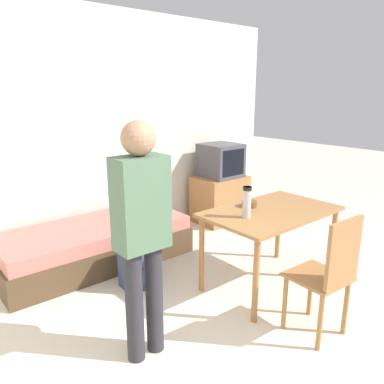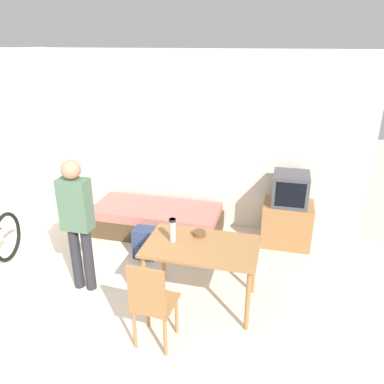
{
  "view_description": "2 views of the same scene",
  "coord_description": "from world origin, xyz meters",
  "px_view_note": "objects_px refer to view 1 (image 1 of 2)",
  "views": [
    {
      "loc": [
        -1.73,
        -0.73,
        1.79
      ],
      "look_at": [
        0.44,
        1.88,
        0.87
      ],
      "focal_mm": 35.0,
      "sensor_mm": 36.0,
      "label": 1
    },
    {
      "loc": [
        1.66,
        -2.16,
        2.81
      ],
      "look_at": [
        0.62,
        1.96,
        1.08
      ],
      "focal_mm": 35.0,
      "sensor_mm": 36.0,
      "label": 2
    }
  ],
  "objects_px": {
    "dining_table": "(271,219)",
    "person_standing": "(142,227)",
    "backpack": "(139,265)",
    "tv": "(220,187)",
    "thermos_flask": "(247,201)",
    "mate_bowl": "(249,204)",
    "daybed": "(95,244)",
    "wooden_chair": "(329,272)"
  },
  "relations": [
    {
      "from": "wooden_chair",
      "to": "thermos_flask",
      "type": "height_order",
      "value": "thermos_flask"
    },
    {
      "from": "tv",
      "to": "wooden_chair",
      "type": "relative_size",
      "value": 1.14
    },
    {
      "from": "wooden_chair",
      "to": "mate_bowl",
      "type": "xyz_separation_m",
      "value": [
        0.23,
        0.98,
        0.24
      ]
    },
    {
      "from": "daybed",
      "to": "person_standing",
      "type": "xyz_separation_m",
      "value": [
        -0.38,
        -1.56,
        0.73
      ]
    },
    {
      "from": "daybed",
      "to": "thermos_flask",
      "type": "xyz_separation_m",
      "value": [
        0.72,
        -1.47,
        0.68
      ]
    },
    {
      "from": "dining_table",
      "to": "thermos_flask",
      "type": "bearing_deg",
      "value": 178.76
    },
    {
      "from": "mate_bowl",
      "to": "backpack",
      "type": "xyz_separation_m",
      "value": [
        -0.89,
        0.56,
        -0.56
      ]
    },
    {
      "from": "dining_table",
      "to": "mate_bowl",
      "type": "relative_size",
      "value": 8.65
    },
    {
      "from": "mate_bowl",
      "to": "backpack",
      "type": "height_order",
      "value": "mate_bowl"
    },
    {
      "from": "tv",
      "to": "person_standing",
      "type": "relative_size",
      "value": 0.67
    },
    {
      "from": "tv",
      "to": "wooden_chair",
      "type": "distance_m",
      "value": 2.69
    },
    {
      "from": "person_standing",
      "to": "backpack",
      "type": "bearing_deg",
      "value": 60.99
    },
    {
      "from": "mate_bowl",
      "to": "backpack",
      "type": "relative_size",
      "value": 0.33
    },
    {
      "from": "daybed",
      "to": "tv",
      "type": "xyz_separation_m",
      "value": [
        1.96,
        0.14,
        0.29
      ]
    },
    {
      "from": "daybed",
      "to": "dining_table",
      "type": "xyz_separation_m",
      "value": [
        1.05,
        -1.48,
        0.44
      ]
    },
    {
      "from": "daybed",
      "to": "tv",
      "type": "distance_m",
      "value": 1.99
    },
    {
      "from": "daybed",
      "to": "mate_bowl",
      "type": "height_order",
      "value": "mate_bowl"
    },
    {
      "from": "daybed",
      "to": "mate_bowl",
      "type": "relative_size",
      "value": 13.91
    },
    {
      "from": "tv",
      "to": "thermos_flask",
      "type": "relative_size",
      "value": 4.05
    },
    {
      "from": "daybed",
      "to": "wooden_chair",
      "type": "relative_size",
      "value": 2.07
    },
    {
      "from": "dining_table",
      "to": "thermos_flask",
      "type": "relative_size",
      "value": 4.55
    },
    {
      "from": "backpack",
      "to": "thermos_flask",
      "type": "bearing_deg",
      "value": -49.82
    },
    {
      "from": "tv",
      "to": "mate_bowl",
      "type": "xyz_separation_m",
      "value": [
        -0.99,
        -1.41,
        0.27
      ]
    },
    {
      "from": "dining_table",
      "to": "person_standing",
      "type": "distance_m",
      "value": 1.46
    },
    {
      "from": "tv",
      "to": "backpack",
      "type": "relative_size",
      "value": 2.57
    },
    {
      "from": "dining_table",
      "to": "mate_bowl",
      "type": "height_order",
      "value": "mate_bowl"
    },
    {
      "from": "dining_table",
      "to": "thermos_flask",
      "type": "xyz_separation_m",
      "value": [
        -0.33,
        0.01,
        0.24
      ]
    },
    {
      "from": "dining_table",
      "to": "thermos_flask",
      "type": "distance_m",
      "value": 0.41
    },
    {
      "from": "dining_table",
      "to": "backpack",
      "type": "bearing_deg",
      "value": 141.77
    },
    {
      "from": "wooden_chair",
      "to": "thermos_flask",
      "type": "distance_m",
      "value": 0.87
    },
    {
      "from": "dining_table",
      "to": "person_standing",
      "type": "relative_size",
      "value": 0.76
    },
    {
      "from": "dining_table",
      "to": "thermos_flask",
      "type": "height_order",
      "value": "thermos_flask"
    },
    {
      "from": "person_standing",
      "to": "daybed",
      "type": "bearing_deg",
      "value": 76.44
    },
    {
      "from": "tv",
      "to": "person_standing",
      "type": "xyz_separation_m",
      "value": [
        -2.34,
        -1.7,
        0.45
      ]
    },
    {
      "from": "mate_bowl",
      "to": "tv",
      "type": "bearing_deg",
      "value": 55.09
    },
    {
      "from": "mate_bowl",
      "to": "backpack",
      "type": "distance_m",
      "value": 1.19
    },
    {
      "from": "tv",
      "to": "dining_table",
      "type": "relative_size",
      "value": 0.89
    },
    {
      "from": "backpack",
      "to": "dining_table",
      "type": "bearing_deg",
      "value": -38.23
    },
    {
      "from": "daybed",
      "to": "mate_bowl",
      "type": "distance_m",
      "value": 1.7
    },
    {
      "from": "tv",
      "to": "backpack",
      "type": "xyz_separation_m",
      "value": [
        -1.87,
        -0.85,
        -0.29
      ]
    },
    {
      "from": "daybed",
      "to": "wooden_chair",
      "type": "height_order",
      "value": "wooden_chair"
    },
    {
      "from": "mate_bowl",
      "to": "dining_table",
      "type": "bearing_deg",
      "value": -69.8
    }
  ]
}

